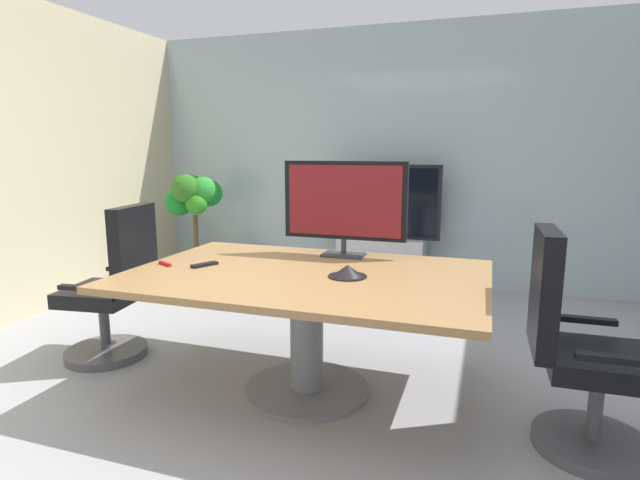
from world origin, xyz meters
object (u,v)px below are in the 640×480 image
at_px(potted_plant, 194,209).
at_px(office_chair_left, 115,296).
at_px(conference_table, 307,299).
at_px(office_chair_right, 578,360).
at_px(conference_phone, 348,272).
at_px(tv_monitor, 344,203).
at_px(remote_control, 204,265).
at_px(wall_display_unit, 381,247).

bearing_deg(potted_plant, office_chair_left, -72.55).
distance_m(conference_table, office_chair_left, 1.45).
height_order(conference_table, potted_plant, potted_plant).
xyz_separation_m(conference_table, potted_plant, (-2.09, 2.09, 0.23)).
xyz_separation_m(office_chair_right, potted_plant, (-3.54, 2.21, 0.36)).
height_order(conference_table, office_chair_right, office_chair_right).
xyz_separation_m(conference_table, conference_phone, (0.26, -0.03, 0.20)).
height_order(tv_monitor, remote_control, tv_monitor).
xyz_separation_m(tv_monitor, wall_display_unit, (-0.14, 1.92, -0.67)).
bearing_deg(potted_plant, remote_control, -56.17).
bearing_deg(office_chair_left, remote_control, 75.27).
xyz_separation_m(office_chair_right, conference_phone, (-1.19, 0.09, 0.33)).
relative_size(conference_table, conference_phone, 9.41).
bearing_deg(conference_phone, potted_plant, 137.94).
xyz_separation_m(potted_plant, conference_phone, (2.35, -2.12, -0.03)).
bearing_deg(office_chair_left, potted_plant, -170.05).
xyz_separation_m(wall_display_unit, remote_control, (-0.60, -2.49, 0.32)).
bearing_deg(office_chair_right, office_chair_left, 85.69).
relative_size(wall_display_unit, potted_plant, 1.09).
bearing_deg(conference_table, wall_display_unit, 91.31).
bearing_deg(remote_control, office_chair_right, 25.41).
xyz_separation_m(office_chair_left, conference_phone, (1.71, -0.07, 0.33)).
xyz_separation_m(conference_table, office_chair_left, (-1.45, 0.05, -0.13)).
xyz_separation_m(wall_display_unit, potted_plant, (-2.04, -0.34, 0.37)).
relative_size(conference_phone, remote_control, 1.29).
relative_size(conference_table, potted_plant, 1.73).
bearing_deg(tv_monitor, conference_table, -98.97).
xyz_separation_m(office_chair_left, potted_plant, (-0.64, 2.04, 0.36)).
height_order(office_chair_left, remote_control, office_chair_left).
xyz_separation_m(office_chair_left, wall_display_unit, (1.39, 2.39, -0.01)).
bearing_deg(office_chair_right, remote_control, 87.20).
xyz_separation_m(tv_monitor, conference_phone, (0.18, -0.54, -0.33)).
height_order(office_chair_right, remote_control, office_chair_right).
bearing_deg(wall_display_unit, tv_monitor, -85.92).
height_order(wall_display_unit, remote_control, wall_display_unit).
bearing_deg(conference_table, remote_control, -175.43).
xyz_separation_m(office_chair_right, tv_monitor, (-1.37, 0.63, 0.65)).
bearing_deg(tv_monitor, potted_plant, 144.00).
height_order(potted_plant, remote_control, potted_plant).
bearing_deg(conference_phone, office_chair_right, -4.35).
height_order(office_chair_left, conference_phone, office_chair_left).
bearing_deg(tv_monitor, remote_control, -142.31).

